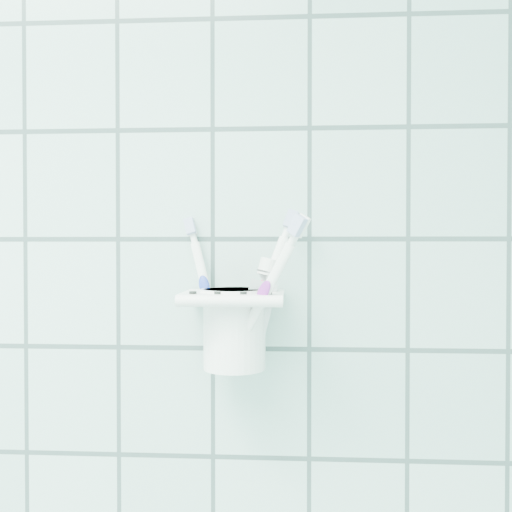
{
  "coord_description": "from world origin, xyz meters",
  "views": [
    {
      "loc": [
        0.71,
        0.48,
        1.38
      ],
      "look_at": [
        0.67,
        1.1,
        1.37
      ],
      "focal_mm": 40.0,
      "sensor_mm": 36.0,
      "label": 1
    }
  ],
  "objects_px": {
    "holder_bracket": "(233,299)",
    "toothbrush_blue": "(237,280)",
    "cup": "(235,325)",
    "toothbrush_orange": "(229,279)",
    "toothbrush_pink": "(223,284)",
    "toothpaste_tube": "(243,301)"
  },
  "relations": [
    {
      "from": "holder_bracket",
      "to": "toothbrush_blue",
      "type": "distance_m",
      "value": 0.02
    },
    {
      "from": "cup",
      "to": "toothbrush_orange",
      "type": "distance_m",
      "value": 0.06
    },
    {
      "from": "holder_bracket",
      "to": "toothbrush_blue",
      "type": "relative_size",
      "value": 0.62
    },
    {
      "from": "toothbrush_pink",
      "to": "holder_bracket",
      "type": "bearing_deg",
      "value": -11.64
    },
    {
      "from": "cup",
      "to": "toothbrush_pink",
      "type": "distance_m",
      "value": 0.05
    },
    {
      "from": "holder_bracket",
      "to": "toothbrush_orange",
      "type": "bearing_deg",
      "value": -110.62
    },
    {
      "from": "toothpaste_tube",
      "to": "holder_bracket",
      "type": "bearing_deg",
      "value": 150.73
    },
    {
      "from": "toothbrush_orange",
      "to": "toothpaste_tube",
      "type": "xyz_separation_m",
      "value": [
        0.02,
        0.0,
        -0.03
      ]
    },
    {
      "from": "toothbrush_blue",
      "to": "toothbrush_orange",
      "type": "xyz_separation_m",
      "value": [
        -0.01,
        -0.01,
        0.0
      ]
    },
    {
      "from": "cup",
      "to": "toothbrush_blue",
      "type": "distance_m",
      "value": 0.06
    },
    {
      "from": "toothbrush_blue",
      "to": "toothbrush_orange",
      "type": "distance_m",
      "value": 0.01
    },
    {
      "from": "holder_bracket",
      "to": "toothbrush_orange",
      "type": "distance_m",
      "value": 0.03
    },
    {
      "from": "toothbrush_pink",
      "to": "toothpaste_tube",
      "type": "xyz_separation_m",
      "value": [
        0.03,
        -0.01,
        -0.02
      ]
    },
    {
      "from": "cup",
      "to": "toothpaste_tube",
      "type": "relative_size",
      "value": 0.71
    },
    {
      "from": "toothbrush_blue",
      "to": "toothpaste_tube",
      "type": "relative_size",
      "value": 1.43
    },
    {
      "from": "cup",
      "to": "toothpaste_tube",
      "type": "height_order",
      "value": "toothpaste_tube"
    },
    {
      "from": "holder_bracket",
      "to": "cup",
      "type": "bearing_deg",
      "value": 77.26
    },
    {
      "from": "toothbrush_pink",
      "to": "toothpaste_tube",
      "type": "height_order",
      "value": "toothbrush_pink"
    },
    {
      "from": "cup",
      "to": "toothbrush_orange",
      "type": "bearing_deg",
      "value": -108.63
    },
    {
      "from": "holder_bracket",
      "to": "cup",
      "type": "height_order",
      "value": "same"
    },
    {
      "from": "toothbrush_pink",
      "to": "toothbrush_blue",
      "type": "distance_m",
      "value": 0.02
    },
    {
      "from": "cup",
      "to": "toothpaste_tube",
      "type": "xyz_separation_m",
      "value": [
        0.01,
        -0.01,
        0.03
      ]
    }
  ]
}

